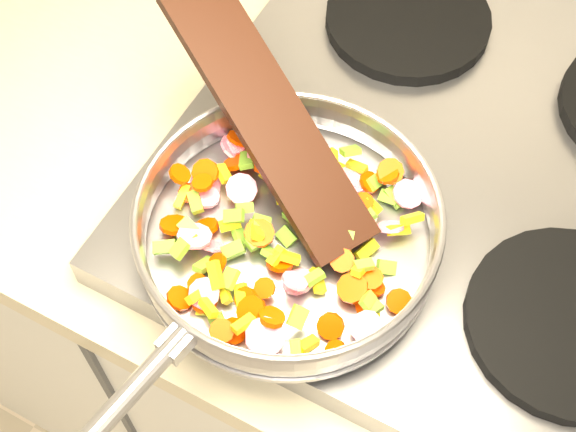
% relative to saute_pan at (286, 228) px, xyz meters
% --- Properties ---
extents(cooktop, '(0.60, 0.60, 0.04)m').
position_rel_saute_pan_xyz_m(cooktop, '(0.12, 0.19, -0.07)').
color(cooktop, '#939399').
rests_on(cooktop, counter_top).
extents(grate_fl, '(0.19, 0.19, 0.02)m').
position_rel_saute_pan_xyz_m(grate_fl, '(-0.02, 0.05, -0.04)').
color(grate_fl, black).
rests_on(grate_fl, cooktop).
extents(grate_fr, '(0.19, 0.19, 0.02)m').
position_rel_saute_pan_xyz_m(grate_fr, '(0.26, 0.05, -0.04)').
color(grate_fr, black).
rests_on(grate_fr, cooktop).
extents(grate_bl, '(0.19, 0.19, 0.02)m').
position_rel_saute_pan_xyz_m(grate_bl, '(-0.02, 0.33, -0.04)').
color(grate_bl, black).
rests_on(grate_bl, cooktop).
extents(saute_pan, '(0.32, 0.49, 0.05)m').
position_rel_saute_pan_xyz_m(saute_pan, '(0.00, 0.00, 0.00)').
color(saute_pan, '#9E9EA5').
rests_on(saute_pan, grate_fl).
extents(vegetable_heap, '(0.26, 0.25, 0.05)m').
position_rel_saute_pan_xyz_m(vegetable_heap, '(-0.01, 0.00, -0.01)').
color(vegetable_heap, yellow).
rests_on(vegetable_heap, saute_pan).
extents(wooden_spatula, '(0.28, 0.19, 0.12)m').
position_rel_saute_pan_xyz_m(wooden_spatula, '(-0.06, 0.07, 0.05)').
color(wooden_spatula, black).
rests_on(wooden_spatula, saute_pan).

